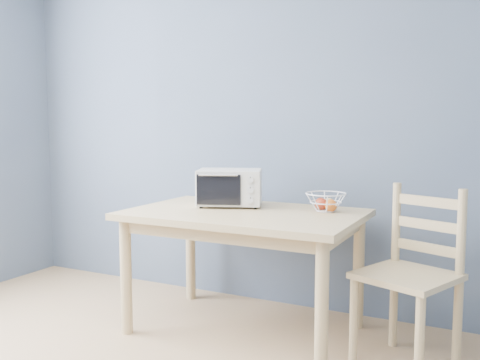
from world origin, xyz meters
The scene contains 4 objects.
dining_table centered at (0.21, 1.67, 0.65)m, with size 1.40×0.90×0.75m.
toaster_oven centered at (0.03, 1.80, 0.88)m, with size 0.48×0.42×0.24m.
fruit_basket centered at (0.66, 1.89, 0.81)m, with size 0.32×0.32×0.11m.
dining_chair centered at (1.21, 1.64, 0.47)m, with size 0.58×0.58×0.95m.
Camera 1 is at (1.64, -1.22, 1.28)m, focal length 40.00 mm.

